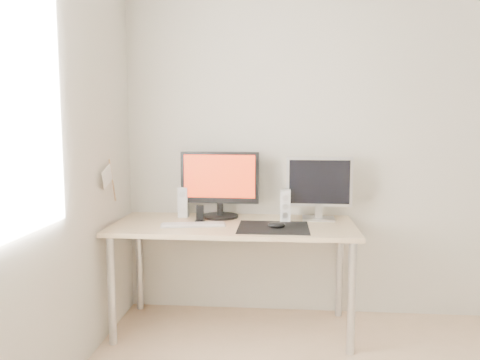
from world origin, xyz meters
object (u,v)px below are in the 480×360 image
object	(u,v)px
mouse	(276,225)
second_monitor	(319,185)
desk	(234,235)
keyboard	(193,225)
main_monitor	(220,182)
speaker_left	(183,202)
phone_dock	(200,217)
speaker_right	(285,206)

from	to	relation	value
mouse	second_monitor	bearing A→B (deg)	47.49
desk	keyboard	size ratio (longest dim) A/B	3.68
desk	keyboard	world-z (taller)	keyboard
main_monitor	speaker_left	world-z (taller)	main_monitor
phone_dock	second_monitor	bearing A→B (deg)	10.23
mouse	second_monitor	size ratio (longest dim) A/B	0.25
desk	second_monitor	world-z (taller)	second_monitor
keyboard	speaker_right	bearing A→B (deg)	18.76
mouse	main_monitor	bearing A→B (deg)	140.76
main_monitor	phone_dock	world-z (taller)	main_monitor
desk	speaker_right	xyz separation A→B (m)	(0.34, 0.11, 0.19)
keyboard	mouse	bearing A→B (deg)	-4.41
speaker_left	phone_dock	distance (m)	0.23
speaker_left	keyboard	size ratio (longest dim) A/B	0.49
mouse	main_monitor	distance (m)	0.57
mouse	speaker_left	size ratio (longest dim) A/B	0.53
main_monitor	second_monitor	bearing A→B (deg)	-1.20
keyboard	phone_dock	world-z (taller)	phone_dock
second_monitor	keyboard	world-z (taller)	second_monitor
desk	main_monitor	distance (m)	0.40
speaker_right	keyboard	world-z (taller)	speaker_right
desk	speaker_left	bearing A→B (deg)	152.34
mouse	speaker_right	world-z (taller)	speaker_right
mouse	second_monitor	world-z (taller)	second_monitor
second_monitor	speaker_right	world-z (taller)	second_monitor
desk	second_monitor	size ratio (longest dim) A/B	3.55
keyboard	desk	bearing A→B (deg)	19.80
main_monitor	speaker_left	bearing A→B (deg)	179.37
mouse	keyboard	distance (m)	0.54
second_monitor	speaker_left	bearing A→B (deg)	178.96
mouse	second_monitor	xyz separation A→B (m)	(0.29, 0.31, 0.22)
desk	speaker_left	size ratio (longest dim) A/B	7.43
speaker_left	phone_dock	bearing A→B (deg)	-48.03
mouse	phone_dock	xyz separation A→B (m)	(-0.52, 0.17, 0.01)
main_monitor	phone_dock	xyz separation A→B (m)	(-0.12, -0.16, -0.22)
keyboard	speaker_left	bearing A→B (deg)	113.21
mouse	speaker_right	size ratio (longest dim) A/B	0.53
desk	phone_dock	distance (m)	0.26
speaker_right	phone_dock	distance (m)	0.58
mouse	speaker_right	xyz separation A→B (m)	(0.06, 0.24, 0.08)
mouse	speaker_left	world-z (taller)	speaker_left
mouse	keyboard	xyz separation A→B (m)	(-0.54, 0.04, -0.02)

